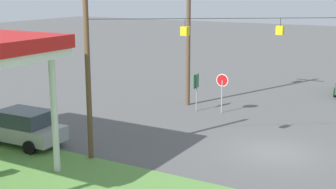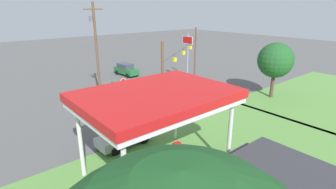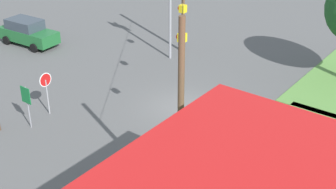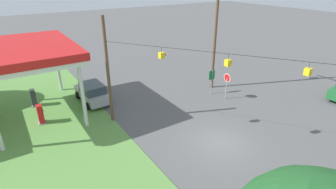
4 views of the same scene
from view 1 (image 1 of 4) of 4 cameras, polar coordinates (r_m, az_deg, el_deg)
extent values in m
plane|color=#565656|center=(23.25, 12.74, -6.88)|extent=(160.00, 160.00, 0.00)
cylinder|color=silver|center=(20.18, -13.68, -2.54)|extent=(0.28, 0.28, 4.99)
cube|color=#9E9EA3|center=(24.70, -17.44, -4.26)|extent=(4.60, 2.02, 0.73)
cube|color=#333D47|center=(24.31, -17.10, -2.71)|extent=(2.56, 1.80, 0.74)
cylinder|color=black|center=(26.40, -18.12, -4.04)|extent=(0.69, 0.25, 0.68)
cylinder|color=black|center=(23.22, -16.54, -6.24)|extent=(0.69, 0.25, 0.68)
cylinder|color=black|center=(24.53, -13.49, -5.03)|extent=(0.69, 0.25, 0.68)
cylinder|color=black|center=(35.91, 19.76, 0.24)|extent=(0.27, 0.69, 0.68)
cylinder|color=#99999E|center=(29.58, 6.58, -0.25)|extent=(0.08, 0.08, 2.10)
cylinder|color=white|center=(29.36, 6.64, 1.74)|extent=(0.80, 0.03, 0.80)
cylinder|color=red|center=(29.36, 6.64, 1.74)|extent=(0.70, 0.03, 0.70)
cylinder|color=gray|center=(29.85, 3.51, 0.22)|extent=(0.07, 0.07, 2.40)
cube|color=#146B33|center=(29.72, 3.44, 1.64)|extent=(0.04, 0.70, 0.90)
cylinder|color=brown|center=(30.79, 2.51, 9.21)|extent=(0.28, 0.28, 11.53)
cylinder|color=brown|center=(21.15, -9.74, 2.81)|extent=(0.24, 0.24, 8.20)
cylinder|color=black|center=(21.97, 13.58, 9.05)|extent=(14.26, 10.02, 0.02)
cylinder|color=black|center=(21.98, 13.55, 8.59)|extent=(0.02, 0.02, 0.35)
cube|color=yellow|center=(22.01, 13.50, 7.62)|extent=(0.32, 0.32, 0.40)
sphere|color=red|center=(22.17, 13.63, 7.65)|extent=(0.28, 0.28, 0.28)
cylinder|color=black|center=(20.99, 2.09, 8.75)|extent=(0.02, 0.02, 0.35)
cube|color=yellow|center=(21.02, 2.09, 7.73)|extent=(0.32, 0.32, 0.40)
sphere|color=red|center=(21.17, 2.30, 7.77)|extent=(0.28, 0.28, 0.28)
camera|label=2|loc=(27.42, -65.14, 12.31)|focal=28.00mm
camera|label=3|loc=(27.11, -46.77, 20.13)|focal=50.00mm
camera|label=4|loc=(11.11, 58.43, 22.34)|focal=28.00mm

